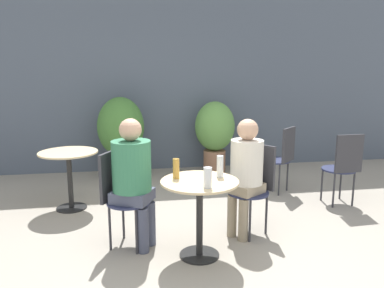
{
  "coord_description": "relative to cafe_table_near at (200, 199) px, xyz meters",
  "views": [
    {
      "loc": [
        -0.63,
        -2.99,
        1.66
      ],
      "look_at": [
        -0.04,
        0.51,
        0.96
      ],
      "focal_mm": 35.0,
      "sensor_mm": 36.0,
      "label": 1
    }
  ],
  "objects": [
    {
      "name": "ground_plane",
      "position": [
        0.04,
        -0.11,
        -0.54
      ],
      "size": [
        20.0,
        20.0,
        0.0
      ],
      "primitive_type": "plane",
      "color": "gray"
    },
    {
      "name": "storefront_wall",
      "position": [
        0.04,
        3.2,
        0.96
      ],
      "size": [
        10.0,
        0.06,
        3.0
      ],
      "color": "#4C5666",
      "rests_on": "ground_plane"
    },
    {
      "name": "cafe_table_near",
      "position": [
        0.0,
        0.0,
        0.0
      ],
      "size": [
        0.69,
        0.69,
        0.71
      ],
      "color": "black",
      "rests_on": "ground_plane"
    },
    {
      "name": "cafe_table_far",
      "position": [
        -1.32,
        1.44,
        0.0
      ],
      "size": [
        0.69,
        0.69,
        0.71
      ],
      "color": "black",
      "rests_on": "ground_plane"
    },
    {
      "name": "bistro_chair_0",
      "position": [
        0.66,
        0.44,
        0.0
      ],
      "size": [
        0.47,
        0.47,
        0.92
      ],
      "rotation": [
        0.0,
        0.0,
        -0.98
      ],
      "color": "#232847",
      "rests_on": "ground_plane"
    },
    {
      "name": "bistro_chair_1",
      "position": [
        -0.71,
        0.35,
        0.0
      ],
      "size": [
        0.47,
        0.46,
        0.92
      ],
      "rotation": [
        0.0,
        0.0,
        1.11
      ],
      "color": "#232847",
      "rests_on": "ground_plane"
    },
    {
      "name": "bistro_chair_2",
      "position": [
        1.45,
        1.59,
        0.0
      ],
      "size": [
        0.47,
        0.48,
        0.92
      ],
      "rotation": [
        0.0,
        0.0,
        3.89
      ],
      "color": "#232847",
      "rests_on": "ground_plane"
    },
    {
      "name": "bistro_chair_3",
      "position": [
        1.99,
        0.97,
        0.0
      ],
      "size": [
        0.42,
        0.42,
        0.92
      ],
      "rotation": [
        0.0,
        0.0,
        3.18
      ],
      "color": "#232847",
      "rests_on": "ground_plane"
    },
    {
      "name": "seated_person_0",
      "position": [
        0.53,
        0.35,
        0.18
      ],
      "size": [
        0.41,
        0.4,
        1.2
      ],
      "rotation": [
        0.0,
        0.0,
        -0.98
      ],
      "color": "gray",
      "rests_on": "ground_plane"
    },
    {
      "name": "seated_person_1",
      "position": [
        -0.57,
        0.28,
        0.19
      ],
      "size": [
        0.45,
        0.43,
        1.24
      ],
      "rotation": [
        0.0,
        0.0,
        1.11
      ],
      "color": "#42475B",
      "rests_on": "ground_plane"
    },
    {
      "name": "beer_glass_0",
      "position": [
        0.2,
        0.08,
        0.27
      ],
      "size": [
        0.06,
        0.06,
        0.2
      ],
      "color": "silver",
      "rests_on": "cafe_table_near"
    },
    {
      "name": "beer_glass_1",
      "position": [
        -0.19,
        0.1,
        0.26
      ],
      "size": [
        0.06,
        0.06,
        0.18
      ],
      "color": "#B28433",
      "rests_on": "cafe_table_near"
    },
    {
      "name": "beer_glass_2",
      "position": [
        0.03,
        -0.22,
        0.26
      ],
      "size": [
        0.07,
        0.07,
        0.17
      ],
      "color": "silver",
      "rests_on": "cafe_table_near"
    },
    {
      "name": "potted_plant_0",
      "position": [
        -0.72,
        2.69,
        0.19
      ],
      "size": [
        0.71,
        0.71,
        1.27
      ],
      "color": "brown",
      "rests_on": "ground_plane"
    },
    {
      "name": "potted_plant_1",
      "position": [
        0.78,
        2.78,
        0.16
      ],
      "size": [
        0.65,
        0.65,
        1.18
      ],
      "color": "#93664C",
      "rests_on": "ground_plane"
    }
  ]
}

